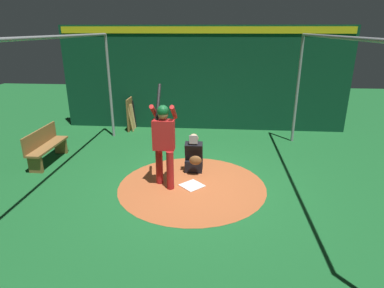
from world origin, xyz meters
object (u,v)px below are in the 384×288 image
(home_plate, at_px, (192,185))
(catcher, at_px, (194,157))
(batter, at_px, (164,138))
(bench, at_px, (46,146))
(bat_rack, at_px, (132,114))

(home_plate, height_order, catcher, catcher)
(batter, relative_size, bench, 1.40)
(home_plate, relative_size, bench, 0.28)
(catcher, relative_size, bench, 0.62)
(bat_rack, bearing_deg, batter, 23.55)
(home_plate, bearing_deg, bench, -104.99)
(home_plate, height_order, batter, batter)
(home_plate, xyz_separation_m, bat_rack, (-4.03, -2.34, 0.48))
(bench, bearing_deg, batter, 72.10)
(batter, xyz_separation_m, bench, (-1.01, -3.14, -0.63))
(home_plate, distance_m, batter, 1.20)
(bat_rack, bearing_deg, catcher, 35.47)
(batter, distance_m, bench, 3.36)
(bench, bearing_deg, catcher, 86.59)
(batter, distance_m, catcher, 1.20)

